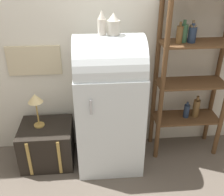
# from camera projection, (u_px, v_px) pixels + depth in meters

# --- Properties ---
(ground_plane) EXTENTS (12.00, 12.00, 0.00)m
(ground_plane) POSITION_uv_depth(u_px,v_px,m) (111.00, 173.00, 2.80)
(ground_plane) COLOR #60564C
(wall_back) EXTENTS (7.00, 0.09, 2.70)m
(wall_back) POSITION_uv_depth(u_px,v_px,m) (106.00, 34.00, 2.66)
(wall_back) COLOR silver
(wall_back) RESTS_ON ground_plane
(refrigerator) EXTENTS (0.66, 0.66, 1.43)m
(refrigerator) POSITION_uv_depth(u_px,v_px,m) (109.00, 102.00, 2.65)
(refrigerator) COLOR silver
(refrigerator) RESTS_ON ground_plane
(suitcase_trunk) EXTENTS (0.55, 0.49, 0.45)m
(suitcase_trunk) POSITION_uv_depth(u_px,v_px,m) (48.00, 144.00, 2.88)
(suitcase_trunk) COLOR black
(suitcase_trunk) RESTS_ON ground_plane
(shelf_unit) EXTENTS (0.75, 0.33, 1.74)m
(shelf_unit) POSITION_uv_depth(u_px,v_px,m) (192.00, 72.00, 2.71)
(shelf_unit) COLOR brown
(shelf_unit) RESTS_ON ground_plane
(vase_left) EXTENTS (0.07, 0.07, 0.21)m
(vase_left) POSITION_uv_depth(u_px,v_px,m) (102.00, 23.00, 2.27)
(vase_left) COLOR silver
(vase_left) RESTS_ON refrigerator
(vase_center) EXTENTS (0.11, 0.11, 0.19)m
(vase_center) POSITION_uv_depth(u_px,v_px,m) (113.00, 24.00, 2.29)
(vase_center) COLOR beige
(vase_center) RESTS_ON refrigerator
(desk_lamp) EXTENTS (0.15, 0.15, 0.38)m
(desk_lamp) POSITION_uv_depth(u_px,v_px,m) (35.00, 101.00, 2.65)
(desk_lamp) COLOR #AD8942
(desk_lamp) RESTS_ON suitcase_trunk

